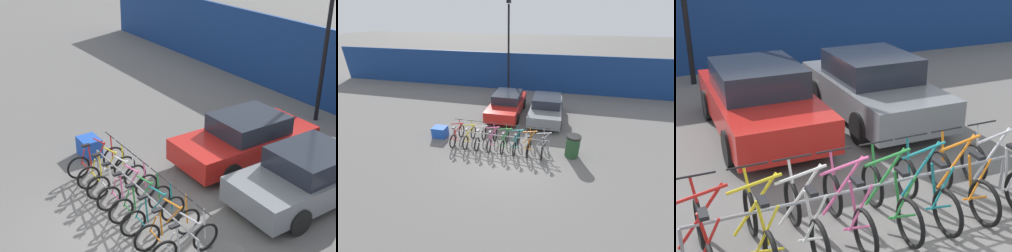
# 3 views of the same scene
# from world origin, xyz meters

# --- Properties ---
(ground_plane) EXTENTS (120.00, 120.00, 0.00)m
(ground_plane) POSITION_xyz_m (0.00, 0.00, 0.00)
(ground_plane) COLOR #605E5B
(hoarding_wall) EXTENTS (36.00, 0.16, 2.94)m
(hoarding_wall) POSITION_xyz_m (0.00, 9.50, 1.47)
(hoarding_wall) COLOR navy
(hoarding_wall) RESTS_ON ground
(bike_rack) EXTENTS (4.77, 0.04, 0.57)m
(bike_rack) POSITION_xyz_m (-0.59, 0.68, 0.50)
(bike_rack) COLOR gray
(bike_rack) RESTS_ON ground
(bicycle_red) EXTENTS (0.68, 1.71, 1.05)m
(bicycle_red) POSITION_xyz_m (-2.71, 0.53, 0.38)
(bicycle_red) COLOR black
(bicycle_red) RESTS_ON ground
(bicycle_yellow) EXTENTS (0.68, 1.71, 1.05)m
(bicycle_yellow) POSITION_xyz_m (-2.06, 0.53, 0.38)
(bicycle_yellow) COLOR black
(bicycle_yellow) RESTS_ON ground
(bicycle_white) EXTENTS (0.68, 1.71, 1.05)m
(bicycle_white) POSITION_xyz_m (-1.49, 0.53, 0.38)
(bicycle_white) COLOR black
(bicycle_white) RESTS_ON ground
(bicycle_pink) EXTENTS (0.68, 1.71, 1.05)m
(bicycle_pink) POSITION_xyz_m (-0.90, 0.53, 0.38)
(bicycle_pink) COLOR black
(bicycle_pink) RESTS_ON ground
(bicycle_green) EXTENTS (0.68, 1.71, 1.05)m
(bicycle_green) POSITION_xyz_m (-0.28, 0.53, 0.38)
(bicycle_green) COLOR black
(bicycle_green) RESTS_ON ground
(bicycle_teal) EXTENTS (0.68, 1.71, 1.05)m
(bicycle_teal) POSITION_xyz_m (0.28, 0.53, 0.38)
(bicycle_teal) COLOR black
(bicycle_teal) RESTS_ON ground
(bicycle_orange) EXTENTS (0.68, 1.71, 1.05)m
(bicycle_orange) POSITION_xyz_m (0.88, 0.53, 0.38)
(bicycle_orange) COLOR black
(bicycle_orange) RESTS_ON ground
(bicycle_silver) EXTENTS (0.68, 1.71, 1.05)m
(bicycle_silver) POSITION_xyz_m (1.52, 0.53, 0.38)
(bicycle_silver) COLOR black
(bicycle_silver) RESTS_ON ground
(car_red) EXTENTS (1.91, 4.20, 1.40)m
(car_red) POSITION_xyz_m (-1.06, 4.44, 0.69)
(car_red) COLOR red
(car_red) RESTS_ON ground
(car_grey) EXTENTS (1.91, 4.02, 1.40)m
(car_grey) POSITION_xyz_m (1.37, 4.31, 0.69)
(car_grey) COLOR slate
(car_grey) RESTS_ON ground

